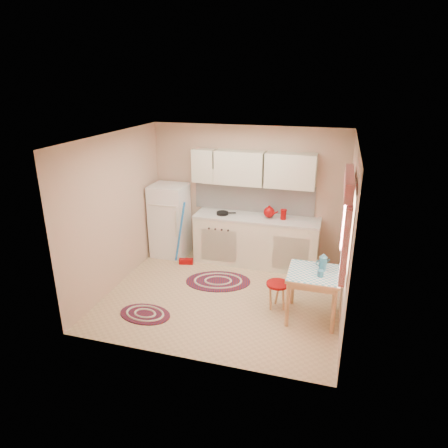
{
  "coord_description": "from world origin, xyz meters",
  "views": [
    {
      "loc": [
        1.57,
        -5.39,
        3.29
      ],
      "look_at": [
        -0.06,
        0.25,
        1.12
      ],
      "focal_mm": 32.0,
      "sensor_mm": 36.0,
      "label": 1
    }
  ],
  "objects_px": {
    "fridge": "(170,220)",
    "table": "(312,295)",
    "stool": "(277,295)",
    "base_cabinets": "(256,241)"
  },
  "relations": [
    {
      "from": "fridge",
      "to": "table",
      "type": "xyz_separation_m",
      "value": [
        2.83,
        -1.5,
        -0.34
      ]
    },
    {
      "from": "table",
      "to": "stool",
      "type": "height_order",
      "value": "table"
    },
    {
      "from": "base_cabinets",
      "to": "stool",
      "type": "distance_m",
      "value": 1.58
    },
    {
      "from": "table",
      "to": "base_cabinets",
      "type": "bearing_deg",
      "value": 126.46
    },
    {
      "from": "base_cabinets",
      "to": "stool",
      "type": "bearing_deg",
      "value": -66.28
    },
    {
      "from": "fridge",
      "to": "base_cabinets",
      "type": "xyz_separation_m",
      "value": [
        1.68,
        0.05,
        -0.26
      ]
    },
    {
      "from": "fridge",
      "to": "stool",
      "type": "relative_size",
      "value": 3.33
    },
    {
      "from": "stool",
      "to": "table",
      "type": "bearing_deg",
      "value": -12.6
    },
    {
      "from": "base_cabinets",
      "to": "stool",
      "type": "xyz_separation_m",
      "value": [
        0.63,
        -1.43,
        -0.23
      ]
    },
    {
      "from": "fridge",
      "to": "table",
      "type": "distance_m",
      "value": 3.22
    }
  ]
}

